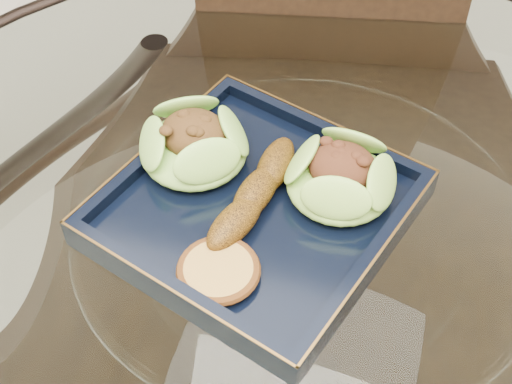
% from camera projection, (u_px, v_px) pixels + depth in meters
% --- Properties ---
extents(dining_table, '(1.13, 1.13, 0.77)m').
position_uv_depth(dining_table, '(294.00, 344.00, 0.82)').
color(dining_table, white).
rests_on(dining_table, ground).
extents(dining_chair, '(0.46, 0.46, 0.89)m').
position_uv_depth(dining_chair, '(315.00, 198.00, 1.10)').
color(dining_chair, black).
rests_on(dining_chair, ground).
extents(navy_plate, '(0.33, 0.33, 0.02)m').
position_uv_depth(navy_plate, '(256.00, 212.00, 0.72)').
color(navy_plate, black).
rests_on(navy_plate, dining_table).
extents(lettuce_wrap_left, '(0.13, 0.13, 0.04)m').
position_uv_depth(lettuce_wrap_left, '(194.00, 146.00, 0.74)').
color(lettuce_wrap_left, '#548F29').
rests_on(lettuce_wrap_left, navy_plate).
extents(lettuce_wrap_right, '(0.14, 0.14, 0.04)m').
position_uv_depth(lettuce_wrap_right, '(340.00, 179.00, 0.71)').
color(lettuce_wrap_right, '#66A02E').
rests_on(lettuce_wrap_right, navy_plate).
extents(roasted_plantain, '(0.06, 0.16, 0.03)m').
position_uv_depth(roasted_plantain, '(256.00, 192.00, 0.71)').
color(roasted_plantain, '#653C0A').
rests_on(roasted_plantain, navy_plate).
extents(crumb_patty, '(0.09, 0.09, 0.01)m').
position_uv_depth(crumb_patty, '(219.00, 271.00, 0.65)').
color(crumb_patty, '#AD8439').
rests_on(crumb_patty, navy_plate).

